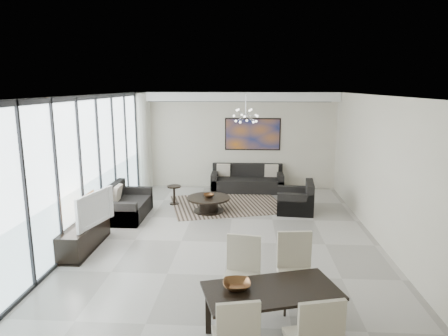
# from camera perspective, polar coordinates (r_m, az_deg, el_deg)

# --- Properties ---
(room_shell) EXTENTS (6.00, 9.00, 2.90)m
(room_shell) POSITION_cam_1_polar(r_m,az_deg,el_deg) (7.73, 4.13, -0.59)
(room_shell) COLOR #A8A39B
(room_shell) RESTS_ON ground
(window_wall) EXTENTS (0.37, 8.95, 2.90)m
(window_wall) POSITION_cam_1_polar(r_m,az_deg,el_deg) (8.37, -19.22, -0.15)
(window_wall) COLOR white
(window_wall) RESTS_ON floor
(soffit) EXTENTS (5.98, 0.40, 0.26)m
(soffit) POSITION_cam_1_polar(r_m,az_deg,el_deg) (11.86, 1.75, 10.14)
(soffit) COLOR white
(soffit) RESTS_ON room_shell
(painting) EXTENTS (1.68, 0.04, 0.98)m
(painting) POSITION_cam_1_polar(r_m,az_deg,el_deg) (12.11, 4.12, 4.83)
(painting) COLOR #B05E18
(painting) RESTS_ON room_shell
(chandelier) EXTENTS (0.66, 0.66, 0.71)m
(chandelier) POSITION_cam_1_polar(r_m,az_deg,el_deg) (10.08, 3.13, 7.47)
(chandelier) COLOR silver
(chandelier) RESTS_ON room_shell
(rug) EXTENTS (3.32, 2.87, 0.01)m
(rug) POSITION_cam_1_polar(r_m,az_deg,el_deg) (10.62, 0.48, -5.18)
(rug) COLOR black
(rug) RESTS_ON floor
(coffee_table) EXTENTS (1.07, 1.07, 0.37)m
(coffee_table) POSITION_cam_1_polar(r_m,az_deg,el_deg) (9.97, -2.21, -5.08)
(coffee_table) COLOR black
(coffee_table) RESTS_ON floor
(bowl_coffee) EXTENTS (0.31, 0.31, 0.08)m
(bowl_coffee) POSITION_cam_1_polar(r_m,az_deg,el_deg) (9.92, -2.20, -3.96)
(bowl_coffee) COLOR brown
(bowl_coffee) RESTS_ON coffee_table
(sofa_main) EXTENTS (2.12, 0.87, 0.77)m
(sofa_main) POSITION_cam_1_polar(r_m,az_deg,el_deg) (11.96, 3.34, -2.01)
(sofa_main) COLOR black
(sofa_main) RESTS_ON floor
(loveseat) EXTENTS (0.87, 1.55, 0.78)m
(loveseat) POSITION_cam_1_polar(r_m,az_deg,el_deg) (9.85, -13.93, -5.34)
(loveseat) COLOR black
(loveseat) RESTS_ON floor
(armchair) EXTENTS (0.95, 0.99, 0.77)m
(armchair) POSITION_cam_1_polar(r_m,az_deg,el_deg) (10.11, 10.34, -4.73)
(armchair) COLOR black
(armchair) RESTS_ON floor
(side_table) EXTENTS (0.36, 0.36, 0.50)m
(side_table) POSITION_cam_1_polar(r_m,az_deg,el_deg) (10.64, -7.14, -3.41)
(side_table) COLOR black
(side_table) RESTS_ON floor
(tv_console) EXTENTS (0.45, 1.60, 0.50)m
(tv_console) POSITION_cam_1_polar(r_m,az_deg,el_deg) (8.23, -19.33, -9.18)
(tv_console) COLOR black
(tv_console) RESTS_ON floor
(television) EXTENTS (0.40, 1.11, 0.64)m
(television) POSITION_cam_1_polar(r_m,az_deg,el_deg) (7.98, -18.56, -5.45)
(television) COLOR gray
(television) RESTS_ON tv_console
(dining_table) EXTENTS (1.78, 1.24, 0.67)m
(dining_table) POSITION_cam_1_polar(r_m,az_deg,el_deg) (5.12, 6.78, -17.70)
(dining_table) COLOR black
(dining_table) RESTS_ON floor
(dining_chair_sw) EXTENTS (0.53, 0.53, 0.98)m
(dining_chair_sw) POSITION_cam_1_polar(r_m,az_deg,el_deg) (4.48, 1.79, -22.61)
(dining_chair_sw) COLOR beige
(dining_chair_sw) RESTS_ON floor
(dining_chair_se) EXTENTS (0.59, 0.59, 1.05)m
(dining_chair_se) POSITION_cam_1_polar(r_m,az_deg,el_deg) (4.47, 13.03, -22.35)
(dining_chair_se) COLOR beige
(dining_chair_se) RESTS_ON floor
(dining_chair_nw) EXTENTS (0.55, 0.55, 1.04)m
(dining_chair_nw) POSITION_cam_1_polar(r_m,az_deg,el_deg) (5.74, 2.64, -14.02)
(dining_chair_nw) COLOR beige
(dining_chair_nw) RESTS_ON floor
(dining_chair_ne) EXTENTS (0.54, 0.54, 1.07)m
(dining_chair_ne) POSITION_cam_1_polar(r_m,az_deg,el_deg) (5.88, 10.18, -13.41)
(dining_chair_ne) COLOR beige
(dining_chair_ne) RESTS_ON floor
(bowl_dining) EXTENTS (0.37, 0.37, 0.08)m
(bowl_dining) POSITION_cam_1_polar(r_m,az_deg,el_deg) (5.05, 1.84, -16.34)
(bowl_dining) COLOR brown
(bowl_dining) RESTS_ON dining_table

